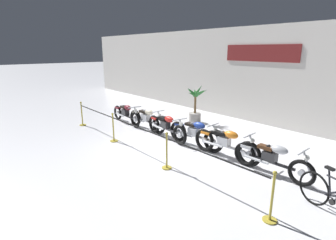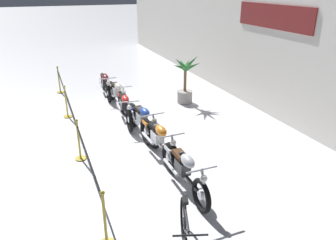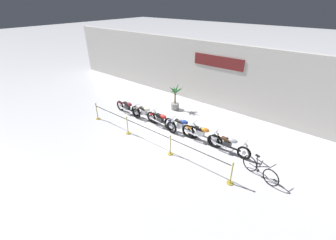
# 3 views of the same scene
# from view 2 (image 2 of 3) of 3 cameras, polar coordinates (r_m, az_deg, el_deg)

# --- Properties ---
(ground_plane) EXTENTS (120.00, 120.00, 0.00)m
(ground_plane) POSITION_cam_2_polar(r_m,az_deg,el_deg) (9.70, -9.50, -1.86)
(ground_plane) COLOR silver
(back_wall) EXTENTS (28.00, 0.29, 4.20)m
(back_wall) POSITION_cam_2_polar(r_m,az_deg,el_deg) (11.21, 16.76, 12.13)
(back_wall) COLOR silver
(back_wall) RESTS_ON ground
(motorcycle_maroon_0) EXTENTS (2.33, 0.62, 0.91)m
(motorcycle_maroon_0) POSITION_cam_2_polar(r_m,az_deg,el_deg) (12.71, -10.85, 6.21)
(motorcycle_maroon_0) COLOR black
(motorcycle_maroon_0) RESTS_ON ground
(motorcycle_cream_1) EXTENTS (2.23, 0.62, 0.93)m
(motorcycle_cream_1) POSITION_cam_2_polar(r_m,az_deg,el_deg) (11.47, -8.82, 4.51)
(motorcycle_cream_1) COLOR black
(motorcycle_cream_1) RESTS_ON ground
(motorcycle_red_2) EXTENTS (2.37, 0.62, 0.93)m
(motorcycle_red_2) POSITION_cam_2_polar(r_m,az_deg,el_deg) (10.19, -7.55, 2.29)
(motorcycle_red_2) COLOR black
(motorcycle_red_2) RESTS_ON ground
(motorcycle_blue_3) EXTENTS (2.26, 0.62, 0.95)m
(motorcycle_blue_3) POSITION_cam_2_polar(r_m,az_deg,el_deg) (9.07, -4.45, -0.20)
(motorcycle_blue_3) COLOR black
(motorcycle_blue_3) RESTS_ON ground
(motorcycle_orange_4) EXTENTS (2.34, 0.62, 0.95)m
(motorcycle_orange_4) POSITION_cam_2_polar(r_m,az_deg,el_deg) (7.95, -1.71, -3.50)
(motorcycle_orange_4) COLOR black
(motorcycle_orange_4) RESTS_ON ground
(motorcycle_silver_5) EXTENTS (2.24, 0.62, 0.91)m
(motorcycle_silver_5) POSITION_cam_2_polar(r_m,az_deg,el_deg) (6.78, 2.74, -8.66)
(motorcycle_silver_5) COLOR black
(motorcycle_silver_5) RESTS_ON ground
(bicycle) EXTENTS (1.67, 0.68, 0.97)m
(bicycle) POSITION_cam_2_polar(r_m,az_deg,el_deg) (5.29, 3.19, -20.08)
(bicycle) COLOR black
(bicycle) RESTS_ON ground
(potted_palm_left_of_row) EXTENTS (1.18, 1.05, 1.72)m
(potted_palm_left_of_row) POSITION_cam_2_polar(r_m,az_deg,el_deg) (11.61, 3.02, 6.68)
(potted_palm_left_of_row) COLOR gray
(potted_palm_left_of_row) RESTS_ON ground
(stanchion_far_left) EXTENTS (8.82, 0.28, 1.05)m
(stanchion_far_left) POSITION_cam_2_polar(r_m,az_deg,el_deg) (10.52, -17.29, 3.59)
(stanchion_far_left) COLOR gold
(stanchion_far_left) RESTS_ON ground
(stanchion_mid_left) EXTENTS (0.28, 0.28, 1.05)m
(stanchion_mid_left) POSITION_cam_2_polar(r_m,az_deg,el_deg) (10.92, -17.22, 2.26)
(stanchion_mid_left) COLOR gold
(stanchion_mid_left) RESTS_ON ground
(stanchion_mid_right) EXTENTS (0.28, 0.28, 1.05)m
(stanchion_mid_right) POSITION_cam_2_polar(r_m,az_deg,el_deg) (8.21, -15.18, -4.36)
(stanchion_mid_right) COLOR gold
(stanchion_mid_right) RESTS_ON ground
(stanchion_far_right) EXTENTS (0.28, 0.28, 1.05)m
(stanchion_far_right) POSITION_cam_2_polar(r_m,az_deg,el_deg) (5.63, -10.84, -17.86)
(stanchion_far_right) COLOR gold
(stanchion_far_right) RESTS_ON ground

